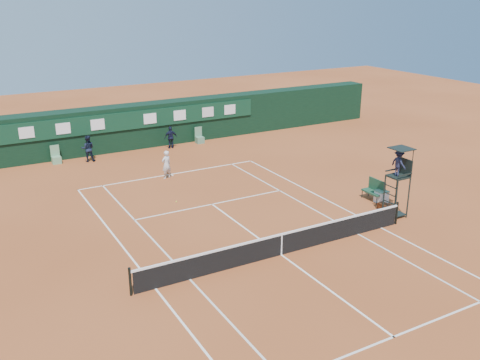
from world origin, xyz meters
name	(u,v)px	position (x,y,z in m)	size (l,w,h in m)	color
ground	(281,255)	(0.00, 0.00, 0.00)	(90.00, 90.00, 0.00)	#A95227
court_lines	(281,255)	(0.00, 0.00, 0.01)	(11.05, 23.85, 0.01)	white
tennis_net	(281,244)	(0.00, 0.00, 0.51)	(12.90, 0.10, 1.10)	black
back_wall	(132,126)	(0.00, 18.74, 1.51)	(40.00, 1.65, 3.00)	black
linesman_chair_left	(56,159)	(-5.50, 17.48, 0.32)	(0.55, 0.50, 1.15)	#63976A
linesman_chair_right	(199,139)	(4.50, 17.48, 0.32)	(0.55, 0.50, 1.15)	#537F60
umpire_chair	(399,168)	(6.99, 0.71, 2.46)	(0.96, 0.95, 3.42)	black
player_bench	(375,189)	(7.66, 2.84, 0.60)	(0.56, 1.20, 1.10)	#1A422B
tennis_bag	(386,207)	(7.17, 1.46, 0.16)	(0.37, 0.84, 0.32)	black
cooler	(381,196)	(7.73, 2.39, 0.33)	(0.57, 0.57, 0.65)	white
tennis_ball	(176,202)	(-1.48, 7.56, 0.04)	(0.07, 0.07, 0.07)	#C9E936
player	(166,165)	(-0.48, 11.35, 0.84)	(0.61, 0.40, 1.67)	silver
ball_kid_left	(88,149)	(-3.59, 16.92, 0.85)	(0.83, 0.64, 1.70)	black
ball_kid_right	(171,137)	(2.19, 17.19, 0.78)	(0.91, 0.38, 1.55)	black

